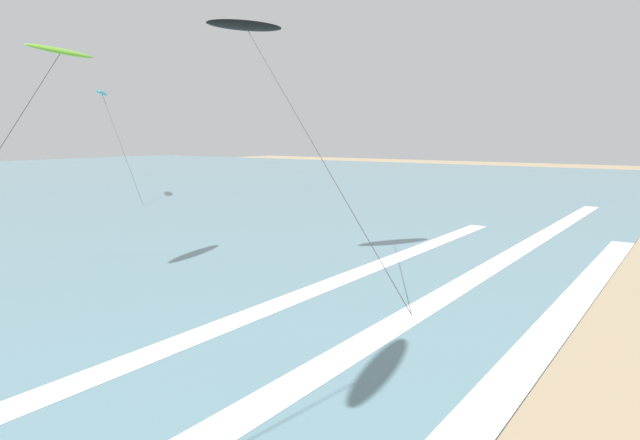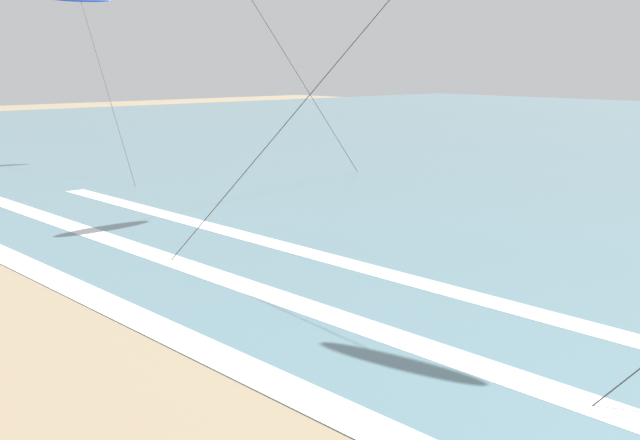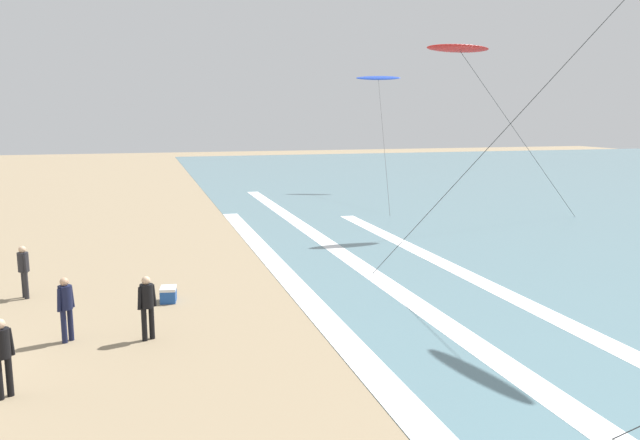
# 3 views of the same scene
# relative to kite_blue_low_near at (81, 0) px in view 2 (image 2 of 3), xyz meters

# --- Properties ---
(wave_foam_shoreline) EXTENTS (38.87, 0.79, 0.01)m
(wave_foam_shoreline) POSITION_rel_kite_blue_low_near_xyz_m (28.07, -12.01, -7.98)
(wave_foam_shoreline) COLOR white
(wave_foam_shoreline) RESTS_ON ocean_surface
(wave_foam_mid_break) EXTENTS (59.57, 0.76, 0.01)m
(wave_foam_mid_break) POSITION_rel_kite_blue_low_near_xyz_m (28.88, -9.10, -7.98)
(wave_foam_mid_break) COLOR white
(wave_foam_mid_break) RESTS_ON ocean_surface
(wave_foam_outer_break) EXTENTS (37.08, 0.74, 0.01)m
(wave_foam_outer_break) POSITION_rel_kite_blue_low_near_xyz_m (29.65, -6.02, -7.98)
(wave_foam_outer_break) COLOR white
(wave_foam_outer_break) RESTS_ON ocean_surface
(kite_blue_low_near) EXTENTS (12.68, 5.41, 8.27)m
(kite_blue_low_near) POSITION_rel_kite_blue_low_near_xyz_m (0.00, 0.00, 0.00)
(kite_blue_low_near) COLOR blue
(kite_blue_low_near) RESTS_ON ground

